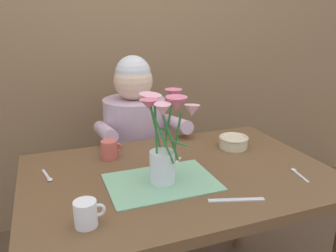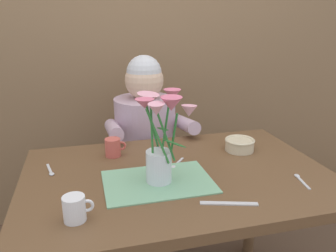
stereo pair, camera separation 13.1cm
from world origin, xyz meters
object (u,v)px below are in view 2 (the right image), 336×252
dinner_knife (229,204)px  coffee_cup (75,208)px  seated_person (146,155)px  flower_vase (161,135)px  ceramic_bowl (240,144)px  tea_cup (113,147)px

dinner_knife → coffee_cup: coffee_cup is taller
seated_person → flower_vase: seated_person is taller
ceramic_bowl → tea_cup: bearing=171.8°
dinner_knife → flower_vase: bearing=147.2°
flower_vase → tea_cup: size_ratio=3.59×
seated_person → flower_vase: bearing=-94.4°
tea_cup → coffee_cup: same height
ceramic_bowl → dinner_knife: size_ratio=0.72×
tea_cup → ceramic_bowl: bearing=-8.2°
dinner_knife → tea_cup: (-0.32, 0.50, 0.04)m
ceramic_bowl → tea_cup: size_ratio=1.46×
seated_person → ceramic_bowl: bearing=-51.4°
ceramic_bowl → dinner_knife: (-0.24, -0.42, -0.03)m
flower_vase → coffee_cup: 0.38m
tea_cup → dinner_knife: bearing=-57.2°
seated_person → tea_cup: (-0.22, -0.38, 0.22)m
flower_vase → coffee_cup: bearing=-150.2°
dinner_knife → coffee_cup: size_ratio=2.04×
ceramic_bowl → dinner_knife: 0.49m
seated_person → tea_cup: seated_person is taller
ceramic_bowl → tea_cup: (-0.57, 0.08, 0.01)m
tea_cup → coffee_cup: size_ratio=1.00×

